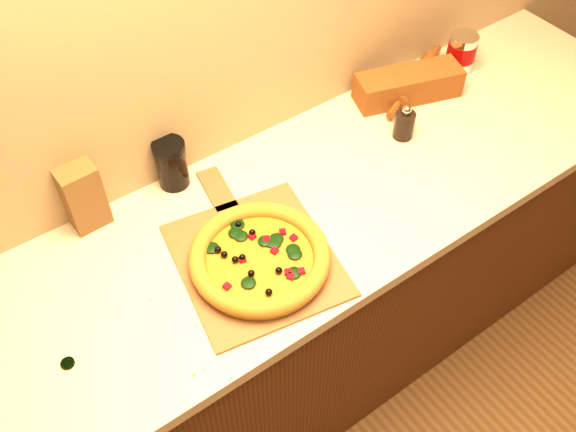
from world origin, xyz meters
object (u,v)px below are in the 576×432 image
object	(u,v)px
pizza	(260,258)
coffee_canister	(461,52)
pizza_peel	(253,255)
dark_jar	(171,164)
pepper_grinder	(404,124)
rolling_pin	(415,80)

from	to	relation	value
pizza	coffee_canister	distance (m)	1.08
pizza_peel	dark_jar	size ratio (longest dim) A/B	4.10
dark_jar	coffee_canister	bearing A→B (deg)	-4.65
pepper_grinder	rolling_pin	size ratio (longest dim) A/B	0.30
pizza_peel	rolling_pin	world-z (taller)	rolling_pin
pizza_peel	pizza	world-z (taller)	pizza
pizza_peel	pizza	bearing A→B (deg)	-84.50
pizza	coffee_canister	bearing A→B (deg)	16.60
pizza_peel	pepper_grinder	world-z (taller)	pepper_grinder
pepper_grinder	dark_jar	size ratio (longest dim) A/B	0.79
pepper_grinder	coffee_canister	size ratio (longest dim) A/B	0.89
pizza_peel	pepper_grinder	bearing A→B (deg)	21.03
pizza	rolling_pin	world-z (taller)	pizza
rolling_pin	pizza	bearing A→B (deg)	-159.07
rolling_pin	dark_jar	size ratio (longest dim) A/B	2.63
coffee_canister	pepper_grinder	bearing A→B (deg)	-159.28
coffee_canister	rolling_pin	bearing A→B (deg)	176.04
rolling_pin	pepper_grinder	bearing A→B (deg)	-140.94
pepper_grinder	coffee_canister	world-z (taller)	coffee_canister
pizza_peel	coffee_canister	world-z (taller)	coffee_canister
coffee_canister	dark_jar	distance (m)	1.07
pizza_peel	rolling_pin	bearing A→B (deg)	28.90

